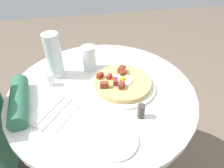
{
  "coord_description": "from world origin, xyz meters",
  "views": [
    {
      "loc": [
        -0.08,
        -0.66,
        1.32
      ],
      "look_at": [
        0.05,
        0.0,
        0.78
      ],
      "focal_mm": 31.79,
      "sensor_mm": 36.0,
      "label": 1
    }
  ],
  "objects_px": {
    "dining_table": "(103,116)",
    "fork": "(57,113)",
    "bread_plate": "(112,139)",
    "pepper_shaker": "(141,111)",
    "breakfast_pizza": "(122,81)",
    "water_bottle": "(54,56)",
    "salt_shaker": "(50,80)",
    "knife": "(50,110)",
    "water_glass": "(89,58)",
    "pizza_plate": "(122,85)"
  },
  "relations": [
    {
      "from": "dining_table",
      "to": "fork",
      "type": "relative_size",
      "value": 4.52
    },
    {
      "from": "bread_plate",
      "to": "pepper_shaker",
      "type": "xyz_separation_m",
      "value": [
        0.12,
        0.08,
        0.02
      ]
    },
    {
      "from": "fork",
      "to": "pepper_shaker",
      "type": "bearing_deg",
      "value": -65.6
    },
    {
      "from": "breakfast_pizza",
      "to": "fork",
      "type": "distance_m",
      "value": 0.3
    },
    {
      "from": "water_bottle",
      "to": "dining_table",
      "type": "bearing_deg",
      "value": -36.72
    },
    {
      "from": "water_bottle",
      "to": "salt_shaker",
      "type": "bearing_deg",
      "value": -110.68
    },
    {
      "from": "dining_table",
      "to": "knife",
      "type": "relative_size",
      "value": 4.52
    },
    {
      "from": "water_glass",
      "to": "pepper_shaker",
      "type": "height_order",
      "value": "water_glass"
    },
    {
      "from": "pizza_plate",
      "to": "knife",
      "type": "height_order",
      "value": "pizza_plate"
    },
    {
      "from": "dining_table",
      "to": "knife",
      "type": "xyz_separation_m",
      "value": [
        -0.22,
        -0.09,
        0.19
      ]
    },
    {
      "from": "breakfast_pizza",
      "to": "knife",
      "type": "height_order",
      "value": "breakfast_pizza"
    },
    {
      "from": "bread_plate",
      "to": "fork",
      "type": "distance_m",
      "value": 0.24
    },
    {
      "from": "salt_shaker",
      "to": "pepper_shaker",
      "type": "distance_m",
      "value": 0.42
    },
    {
      "from": "bread_plate",
      "to": "water_bottle",
      "type": "distance_m",
      "value": 0.46
    },
    {
      "from": "breakfast_pizza",
      "to": "water_bottle",
      "type": "bearing_deg",
      "value": 153.84
    },
    {
      "from": "breakfast_pizza",
      "to": "pepper_shaker",
      "type": "distance_m",
      "value": 0.19
    },
    {
      "from": "breakfast_pizza",
      "to": "knife",
      "type": "distance_m",
      "value": 0.32
    },
    {
      "from": "dining_table",
      "to": "water_glass",
      "type": "distance_m",
      "value": 0.3
    },
    {
      "from": "water_glass",
      "to": "salt_shaker",
      "type": "xyz_separation_m",
      "value": [
        -0.18,
        -0.1,
        -0.03
      ]
    },
    {
      "from": "knife",
      "to": "breakfast_pizza",
      "type": "bearing_deg",
      "value": -35.16
    },
    {
      "from": "breakfast_pizza",
      "to": "water_glass",
      "type": "bearing_deg",
      "value": 127.54
    },
    {
      "from": "dining_table",
      "to": "salt_shaker",
      "type": "xyz_separation_m",
      "value": [
        -0.22,
        0.07,
        0.21
      ]
    },
    {
      "from": "knife",
      "to": "salt_shaker",
      "type": "bearing_deg",
      "value": 37.57
    },
    {
      "from": "knife",
      "to": "water_bottle",
      "type": "height_order",
      "value": "water_bottle"
    },
    {
      "from": "dining_table",
      "to": "breakfast_pizza",
      "type": "bearing_deg",
      "value": 2.59
    },
    {
      "from": "breakfast_pizza",
      "to": "salt_shaker",
      "type": "xyz_separation_m",
      "value": [
        -0.31,
        0.07,
        0.0
      ]
    },
    {
      "from": "pizza_plate",
      "to": "pepper_shaker",
      "type": "bearing_deg",
      "value": -81.9
    },
    {
      "from": "dining_table",
      "to": "water_bottle",
      "type": "xyz_separation_m",
      "value": [
        -0.19,
        0.14,
        0.29
      ]
    },
    {
      "from": "salt_shaker",
      "to": "bread_plate",
      "type": "bearing_deg",
      "value": -57.74
    },
    {
      "from": "bread_plate",
      "to": "knife",
      "type": "height_order",
      "value": "bread_plate"
    },
    {
      "from": "fork",
      "to": "pepper_shaker",
      "type": "distance_m",
      "value": 0.32
    },
    {
      "from": "water_glass",
      "to": "salt_shaker",
      "type": "height_order",
      "value": "water_glass"
    },
    {
      "from": "knife",
      "to": "pepper_shaker",
      "type": "xyz_separation_m",
      "value": [
        0.34,
        -0.09,
        0.02
      ]
    },
    {
      "from": "dining_table",
      "to": "breakfast_pizza",
      "type": "relative_size",
      "value": 3.24
    },
    {
      "from": "pizza_plate",
      "to": "water_bottle",
      "type": "relative_size",
      "value": 1.39
    },
    {
      "from": "dining_table",
      "to": "water_bottle",
      "type": "distance_m",
      "value": 0.37
    },
    {
      "from": "breakfast_pizza",
      "to": "salt_shaker",
      "type": "relative_size",
      "value": 4.25
    },
    {
      "from": "breakfast_pizza",
      "to": "knife",
      "type": "relative_size",
      "value": 1.39
    },
    {
      "from": "bread_plate",
      "to": "pepper_shaker",
      "type": "distance_m",
      "value": 0.15
    },
    {
      "from": "knife",
      "to": "salt_shaker",
      "type": "relative_size",
      "value": 3.05
    },
    {
      "from": "knife",
      "to": "bread_plate",
      "type": "bearing_deg",
      "value": -92.03
    },
    {
      "from": "knife",
      "to": "pepper_shaker",
      "type": "height_order",
      "value": "pepper_shaker"
    },
    {
      "from": "pizza_plate",
      "to": "water_bottle",
      "type": "xyz_separation_m",
      "value": [
        -0.28,
        0.14,
        0.1
      ]
    },
    {
      "from": "knife",
      "to": "water_bottle",
      "type": "relative_size",
      "value": 0.85
    },
    {
      "from": "water_glass",
      "to": "pepper_shaker",
      "type": "xyz_separation_m",
      "value": [
        0.16,
        -0.35,
        -0.03
      ]
    },
    {
      "from": "bread_plate",
      "to": "water_glass",
      "type": "height_order",
      "value": "water_glass"
    },
    {
      "from": "water_bottle",
      "to": "pepper_shaker",
      "type": "relative_size",
      "value": 3.58
    },
    {
      "from": "bread_plate",
      "to": "fork",
      "type": "height_order",
      "value": "bread_plate"
    },
    {
      "from": "breakfast_pizza",
      "to": "pepper_shaker",
      "type": "relative_size",
      "value": 4.25
    },
    {
      "from": "water_bottle",
      "to": "pepper_shaker",
      "type": "height_order",
      "value": "water_bottle"
    }
  ]
}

